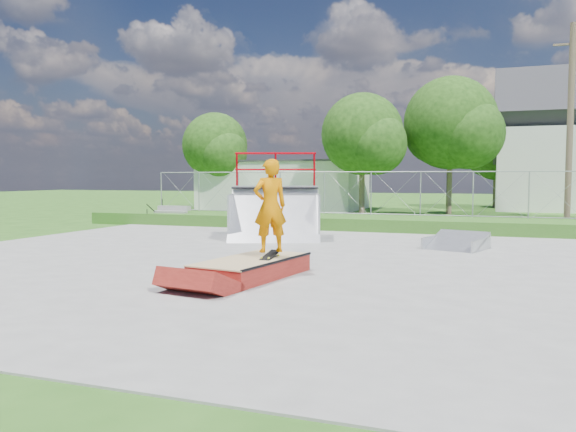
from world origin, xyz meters
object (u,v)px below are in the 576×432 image
at_px(quarter_pipe, 275,196).
at_px(skater, 270,209).
at_px(flat_bank_ramp, 456,242).
at_px(grind_box, 252,269).

distance_m(quarter_pipe, skater, 6.83).
bearing_deg(skater, quarter_pipe, -107.11).
xyz_separation_m(quarter_pipe, flat_bank_ramp, (5.76, -0.58, -1.23)).
xyz_separation_m(flat_bank_ramp, skater, (-3.39, -5.83, 1.18)).
height_order(grind_box, flat_bank_ramp, flat_bank_ramp).
xyz_separation_m(grind_box, flat_bank_ramp, (3.69, 6.10, 0.02)).
height_order(flat_bank_ramp, skater, skater).
bearing_deg(flat_bank_ramp, grind_box, -103.80).
bearing_deg(quarter_pipe, grind_box, -92.01).
distance_m(flat_bank_ramp, skater, 6.85).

